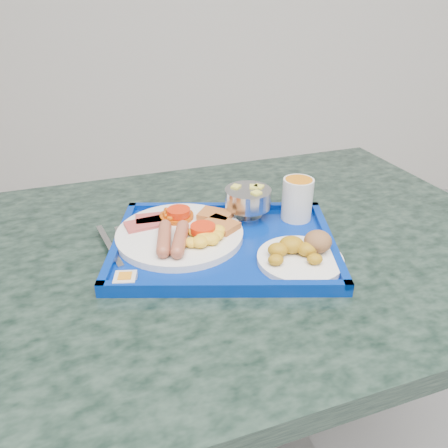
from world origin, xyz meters
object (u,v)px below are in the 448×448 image
Objects in this scene: tray at (224,245)px; juice_cup at (297,198)px; main_plate at (184,232)px; fruit_bowl at (248,199)px; table at (218,320)px; bread_plate at (302,253)px.

tray is 4.85× the size of juice_cup.
main_plate is 2.56× the size of fruit_bowl.
fruit_bowl reaches higher than main_plate.
bread_plate reaches higher than table.
bread_plate is (0.15, -0.09, 0.23)m from table.
main_plate is at bearing -148.16° from fruit_bowl.
table is 15.98× the size of juice_cup.
table is at bearing 121.03° from tray.
bread_plate is at bearing -64.74° from fruit_bowl.
table is 14.60× the size of fruit_bowl.
fruit_bowl reaches higher than tray.
tray is 4.43× the size of fruit_bowl.
fruit_bowl is (-0.08, 0.17, 0.03)m from bread_plate.
tray is 0.19m from juice_cup.
main_plate is 0.16m from fruit_bowl.
main_plate is 0.25m from juice_cup.
main_plate is (-0.08, 0.02, 0.02)m from tray.
tray reaches higher than table.
bread_plate is at bearing -97.33° from juice_cup.
table is 0.28m from fruit_bowl.
table is 0.23m from main_plate.
table is 0.21m from tray.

